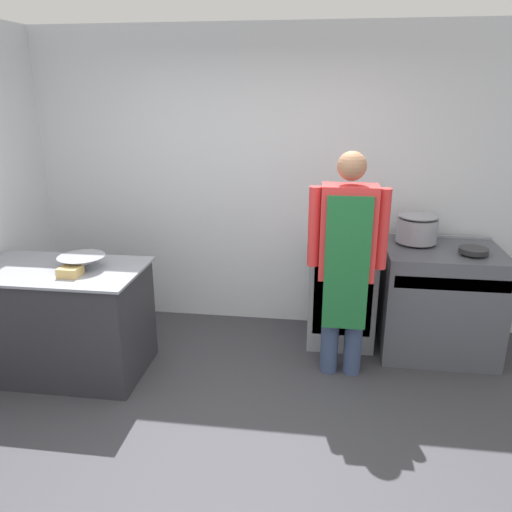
% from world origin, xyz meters
% --- Properties ---
extents(ground_plane, '(14.00, 14.00, 0.00)m').
position_xyz_m(ground_plane, '(0.00, 0.00, 0.00)').
color(ground_plane, '#38383D').
extents(wall_back, '(8.00, 0.05, 2.70)m').
position_xyz_m(wall_back, '(0.00, 2.12, 1.35)').
color(wall_back, silver).
rests_on(wall_back, ground_plane).
extents(prep_counter, '(1.28, 0.76, 0.87)m').
position_xyz_m(prep_counter, '(-1.40, 0.92, 0.44)').
color(prep_counter, '#2D2D33').
rests_on(prep_counter, ground_plane).
extents(stove, '(0.94, 0.74, 0.94)m').
position_xyz_m(stove, '(1.57, 1.67, 0.46)').
color(stove, '#4C4F56').
rests_on(stove, ground_plane).
extents(fridge_unit, '(0.57, 0.59, 0.87)m').
position_xyz_m(fridge_unit, '(0.77, 1.77, 0.44)').
color(fridge_unit, '#93999E').
rests_on(fridge_unit, ground_plane).
extents(person_cook, '(0.59, 0.24, 1.75)m').
position_xyz_m(person_cook, '(0.76, 1.19, 0.99)').
color(person_cook, '#38476B').
rests_on(person_cook, ground_plane).
extents(mixing_bowl, '(0.35, 0.35, 0.10)m').
position_xyz_m(mixing_bowl, '(-1.21, 0.95, 0.92)').
color(mixing_bowl, gray).
rests_on(mixing_bowl, prep_counter).
extents(plastic_tub, '(0.15, 0.15, 0.07)m').
position_xyz_m(plastic_tub, '(-1.23, 0.80, 0.90)').
color(plastic_tub, '#D8B266').
rests_on(plastic_tub, prep_counter).
extents(stock_pot, '(0.34, 0.34, 0.25)m').
position_xyz_m(stock_pot, '(1.36, 1.80, 1.06)').
color(stock_pot, gray).
rests_on(stock_pot, stove).
extents(saute_pan, '(0.23, 0.23, 0.04)m').
position_xyz_m(saute_pan, '(1.76, 1.54, 0.96)').
color(saute_pan, '#262628').
rests_on(saute_pan, stove).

